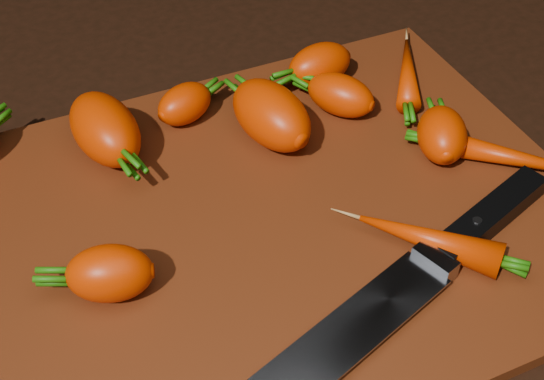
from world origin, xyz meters
name	(u,v)px	position (x,y,z in m)	size (l,w,h in m)	color
ground	(277,228)	(0.00, 0.00, -0.01)	(2.00, 2.00, 0.01)	black
cutting_board	(277,219)	(0.00, 0.00, 0.01)	(0.50, 0.40, 0.01)	#50200C
carrot_1	(110,273)	(-0.14, -0.02, 0.03)	(0.06, 0.04, 0.04)	#DB3100
carrot_2	(105,129)	(-0.10, 0.13, 0.04)	(0.09, 0.05, 0.05)	#DB3100
carrot_3	(271,115)	(0.04, 0.09, 0.04)	(0.09, 0.05, 0.05)	#DB3100
carrot_4	(320,65)	(0.11, 0.15, 0.03)	(0.07, 0.04, 0.04)	#DB3100
carrot_5	(185,104)	(-0.03, 0.15, 0.03)	(0.06, 0.04, 0.04)	#DB3100
carrot_6	(341,95)	(0.11, 0.10, 0.03)	(0.07, 0.04, 0.04)	#DB3100
carrot_7	(408,71)	(0.19, 0.12, 0.02)	(0.11, 0.02, 0.02)	#DB3100
carrot_8	(510,157)	(0.21, -0.03, 0.02)	(0.14, 0.02, 0.02)	#DB3100
carrot_9	(429,239)	(0.09, -0.09, 0.03)	(0.11, 0.03, 0.03)	#DB3100
carrot_10	(442,135)	(0.16, 0.01, 0.03)	(0.06, 0.04, 0.04)	#DB3100
knife	(348,334)	(-0.01, -0.13, 0.02)	(0.35, 0.15, 0.02)	gray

